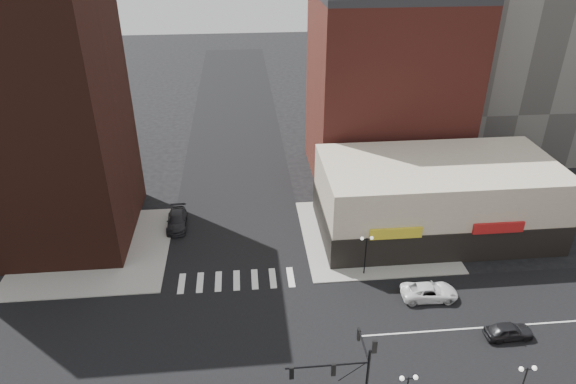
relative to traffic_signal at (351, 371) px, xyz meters
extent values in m
plane|color=black|center=(-7.24, 7.83, -4.96)|extent=(240.00, 240.00, 0.00)
cube|color=black|center=(-7.24, 7.83, -4.95)|extent=(200.00, 14.00, 0.02)
cube|color=black|center=(-7.24, 7.83, -4.95)|extent=(14.00, 200.00, 0.02)
cube|color=gray|center=(-21.74, 22.33, -4.90)|extent=(15.00, 15.00, 0.12)
cube|color=gray|center=(7.26, 22.33, -4.90)|extent=(15.00, 15.00, 0.12)
cube|color=#351810|center=(-26.24, 26.33, 7.54)|extent=(16.00, 15.00, 25.00)
cube|color=maroon|center=(11.76, 37.33, 6.04)|extent=(18.00, 15.00, 22.00)
cube|color=beige|center=(13.76, 22.83, -0.96)|extent=(24.00, 12.00, 8.00)
cube|color=black|center=(13.76, 22.83, -3.26)|extent=(24.20, 12.20, 3.40)
cylinder|color=black|center=(-1.64, -0.37, 1.04)|extent=(5.20, 0.11, 0.11)
cylinder|color=black|center=(-0.04, -0.37, 0.34)|extent=(1.72, 0.06, 1.46)
cylinder|color=black|center=(0.96, 1.13, 1.04)|extent=(0.11, 3.00, 0.11)
cube|color=black|center=(-3.84, -0.37, 0.64)|extent=(0.28, 0.18, 0.95)
sphere|color=red|center=(-3.84, -0.37, 0.94)|extent=(0.16, 0.16, 0.16)
cube|color=black|center=(-1.24, -0.37, 0.64)|extent=(0.28, 0.18, 0.95)
sphere|color=red|center=(-1.24, -0.37, 0.94)|extent=(0.16, 0.16, 0.16)
cube|color=black|center=(0.96, 2.43, 0.64)|extent=(0.18, 0.28, 0.95)
sphere|color=red|center=(0.96, 2.43, 0.94)|extent=(0.16, 0.16, 0.16)
cube|color=black|center=(1.21, -0.37, 2.34)|extent=(0.28, 0.18, 0.95)
sphere|color=red|center=(1.21, -0.37, 2.64)|extent=(0.16, 0.16, 0.16)
cylinder|color=black|center=(3.76, -0.17, -0.94)|extent=(0.90, 0.06, 0.06)
sphere|color=white|center=(3.31, -0.17, -0.84)|extent=(0.32, 0.32, 0.32)
sphere|color=white|center=(4.21, -0.17, -0.84)|extent=(0.32, 0.32, 0.32)
cylinder|color=black|center=(11.76, -0.17, -0.94)|extent=(0.90, 0.06, 0.06)
sphere|color=white|center=(11.31, -0.17, -0.84)|extent=(0.32, 0.32, 0.32)
sphere|color=white|center=(12.21, -0.17, -0.84)|extent=(0.32, 0.32, 0.32)
cylinder|color=black|center=(4.76, 15.83, -2.84)|extent=(0.11, 0.11, 4.00)
cylinder|color=black|center=(4.76, 15.83, -0.94)|extent=(0.90, 0.06, 0.06)
sphere|color=white|center=(4.31, 15.83, -0.84)|extent=(0.32, 0.32, 0.32)
sphere|color=white|center=(5.21, 15.83, -0.84)|extent=(0.32, 0.32, 0.32)
imported|color=white|center=(9.76, 11.94, -4.26)|extent=(5.11, 2.52, 1.39)
imported|color=black|center=(14.53, 6.61, -4.30)|extent=(3.95, 1.68, 1.33)
imported|color=black|center=(-13.74, 26.17, -4.22)|extent=(2.21, 5.16, 1.48)
camera|label=1|loc=(-6.16, -22.43, 25.44)|focal=32.00mm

